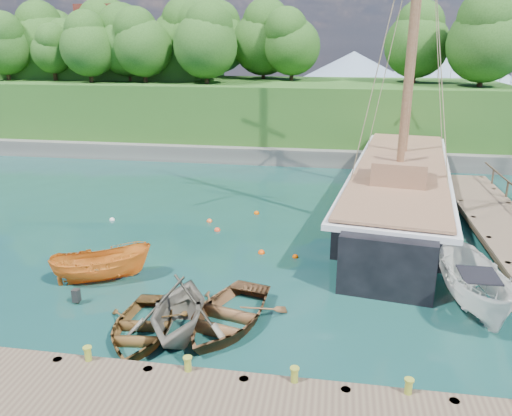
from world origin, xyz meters
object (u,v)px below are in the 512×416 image
Objects in this scene: motorboat_orange at (103,280)px; rowboat_2 at (227,324)px; rowboat_0 at (142,335)px; rowboat_1 at (179,334)px; schooner at (399,192)px; cabin_boat_white at (474,310)px.

rowboat_2 is at bearing -138.78° from motorboat_orange.
rowboat_0 is 1.26m from rowboat_1.
rowboat_1 is 16.87m from schooner.
motorboat_orange is at bearing -130.97° from schooner.
rowboat_2 is at bearing 25.67° from rowboat_1.
rowboat_0 is 4.78m from motorboat_orange.
schooner reaches higher than motorboat_orange.
schooner is (7.20, 13.59, 1.17)m from rowboat_2.
schooner is (9.88, 14.70, 1.17)m from rowboat_0.
rowboat_2 is 1.19× the size of motorboat_orange.
schooner is (-1.61, 11.16, 1.17)m from cabin_boat_white.
motorboat_orange is (-4.35, 3.36, 0.00)m from rowboat_1.
cabin_boat_white reaches higher than motorboat_orange.
motorboat_orange is 14.60m from cabin_boat_white.
rowboat_0 is 0.78× the size of cabin_boat_white.
rowboat_1 reaches higher than motorboat_orange.
rowboat_1 reaches higher than rowboat_2.
cabin_boat_white is (11.49, 3.54, 0.00)m from rowboat_0.
motorboat_orange is at bearing 170.24° from rowboat_2.
motorboat_orange is (-5.80, 2.52, 0.00)m from rowboat_2.
motorboat_orange reaches higher than rowboat_0.
schooner reaches higher than rowboat_0.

